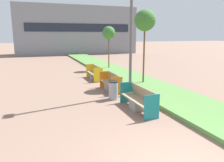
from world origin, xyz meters
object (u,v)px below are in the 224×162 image
Objects in this scene: bench_teal_frame at (138,101)px; street_lamp_post at (131,16)px; litter_bin at (113,90)px; sapling_tree_far at (109,33)px; bench_orange_frame at (111,84)px; bench_yellow_frame at (95,74)px; sapling_tree_near at (145,21)px.

street_lamp_post is (0.61, 2.18, 3.56)m from bench_teal_frame.
bench_teal_frame is 1.83m from litter_bin.
sapling_tree_far is (1.74, 8.38, -0.74)m from street_lamp_post.
bench_yellow_frame is at bearing 89.97° from bench_orange_frame.
litter_bin is (-0.45, -1.61, 0.08)m from bench_orange_frame.
street_lamp_post is at bearing 21.06° from litter_bin.
litter_bin is 3.67m from street_lamp_post.
bench_orange_frame is 1.67m from litter_bin.
sapling_tree_far is at bearing 90.00° from sapling_tree_near.
bench_teal_frame is 0.51× the size of sapling_tree_near.
bench_yellow_frame is at bearing 84.86° from litter_bin.
sapling_tree_near is (2.35, 4.04, 3.46)m from bench_teal_frame.
sapling_tree_near reaches higher than bench_yellow_frame.
street_lamp_post is at bearing 74.36° from bench_teal_frame.
street_lamp_post reaches higher than litter_bin.
bench_orange_frame is at bearing 90.07° from bench_teal_frame.
bench_orange_frame is 0.28× the size of street_lamp_post.
bench_yellow_frame is at bearing 90.02° from bench_teal_frame.
sapling_tree_far reaches higher than bench_yellow_frame.
bench_teal_frame is 0.32× the size of street_lamp_post.
bench_yellow_frame reaches higher than litter_bin.
bench_teal_frame is at bearing -102.53° from sapling_tree_far.
bench_orange_frame is (-0.00, 3.38, -0.01)m from bench_teal_frame.
bench_yellow_frame is 0.30× the size of street_lamp_post.
sapling_tree_far reaches higher than bench_teal_frame.
sapling_tree_far reaches higher than bench_orange_frame.
street_lamp_post is at bearing -101.71° from sapling_tree_far.
street_lamp_post is at bearing -132.96° from sapling_tree_near.
street_lamp_post is (0.61, -4.60, 3.56)m from bench_yellow_frame.
sapling_tree_far is (2.80, 8.79, 2.74)m from litter_bin.
bench_teal_frame is at bearing -89.93° from bench_orange_frame.
street_lamp_post is 2.55m from sapling_tree_near.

